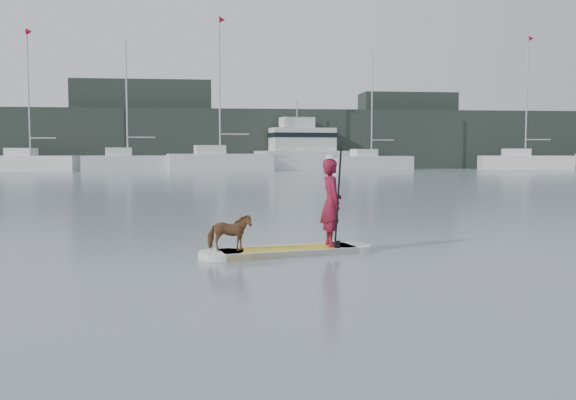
{
  "coord_description": "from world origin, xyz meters",
  "views": [
    {
      "loc": [
        -2.78,
        -13.75,
        1.91
      ],
      "look_at": [
        -1.45,
        -2.21,
        1.0
      ],
      "focal_mm": 40.0,
      "sensor_mm": 36.0,
      "label": 1
    }
  ],
  "objects": [
    {
      "name": "paddler",
      "position": [
        -0.61,
        -2.03,
        0.93
      ],
      "size": [
        0.45,
        0.63,
        1.63
      ],
      "primitive_type": "imported",
      "rotation": [
        0.0,
        0.0,
        1.67
      ],
      "color": "maroon",
      "rests_on": "paddleboard"
    },
    {
      "name": "sailboat_b",
      "position": [
        -19.38,
        46.73,
        0.88
      ],
      "size": [
        8.87,
        3.85,
        12.74
      ],
      "rotation": [
        0.0,
        0.0,
        -0.15
      ],
      "color": "silver",
      "rests_on": "ground"
    },
    {
      "name": "ground",
      "position": [
        0.0,
        0.0,
        0.0
      ],
      "size": [
        140.0,
        140.0,
        0.0
      ],
      "primitive_type": "plane",
      "color": "slate",
      "rests_on": "ground"
    },
    {
      "name": "paddle",
      "position": [
        -0.55,
        -2.35,
        0.8
      ],
      "size": [
        0.1,
        0.3,
        2.0
      ],
      "rotation": [
        0.0,
        0.0,
        0.21
      ],
      "color": "black",
      "rests_on": "ground"
    },
    {
      "name": "dog",
      "position": [
        -2.52,
        -2.45,
        0.45
      ],
      "size": [
        0.78,
        0.38,
        0.65
      ],
      "primitive_type": "imported",
      "rotation": [
        0.0,
        0.0,
        1.6
      ],
      "color": "#57321E",
      "rests_on": "paddleboard"
    },
    {
      "name": "sailboat_c",
      "position": [
        -10.37,
        43.88,
        0.84
      ],
      "size": [
        8.21,
        3.94,
        11.32
      ],
      "rotation": [
        0.0,
        0.0,
        0.17
      ],
      "color": "silver",
      "rests_on": "ground"
    },
    {
      "name": "sailboat_e",
      "position": [
        11.94,
        45.55,
        0.79
      ],
      "size": [
        7.92,
        3.63,
        11.05
      ],
      "rotation": [
        0.0,
        0.0,
        0.16
      ],
      "color": "silver",
      "rests_on": "ground"
    },
    {
      "name": "sailboat_f",
      "position": [
        27.1,
        45.36,
        0.86
      ],
      "size": [
        8.89,
        4.24,
        12.8
      ],
      "rotation": [
        0.0,
        0.0,
        -0.21
      ],
      "color": "silver",
      "rests_on": "ground"
    },
    {
      "name": "shore_mass",
      "position": [
        0.0,
        53.0,
        3.0
      ],
      "size": [
        90.0,
        6.0,
        6.0
      ],
      "primitive_type": "cube",
      "color": "#202823",
      "rests_on": "ground"
    },
    {
      "name": "shore_building_east",
      "position": [
        18.0,
        54.0,
        4.0
      ],
      "size": [
        10.0,
        4.0,
        8.0
      ],
      "primitive_type": "cube",
      "color": "#202823",
      "rests_on": "ground"
    },
    {
      "name": "white_cap",
      "position": [
        -0.61,
        -2.03,
        1.78
      ],
      "size": [
        0.22,
        0.22,
        0.07
      ],
      "primitive_type": "cylinder",
      "color": "silver",
      "rests_on": "paddler"
    },
    {
      "name": "paddleboard",
      "position": [
        -1.45,
        -2.21,
        0.06
      ],
      "size": [
        3.24,
        1.33,
        0.12
      ],
      "rotation": [
        0.0,
        0.0,
        0.21
      ],
      "color": "gold",
      "rests_on": "ground"
    },
    {
      "name": "shore_building_west",
      "position": [
        -10.0,
        54.0,
        4.5
      ],
      "size": [
        14.0,
        4.0,
        9.0
      ],
      "primitive_type": "cube",
      "color": "#202823",
      "rests_on": "ground"
    },
    {
      "name": "motor_yacht_a",
      "position": [
        6.46,
        48.85,
        1.89
      ],
      "size": [
        11.61,
        5.35,
        6.71
      ],
      "rotation": [
        0.0,
        0.0,
        0.17
      ],
      "color": "silver",
      "rests_on": "ground"
    },
    {
      "name": "sailboat_d",
      "position": [
        -2.3,
        44.75,
        0.99
      ],
      "size": [
        9.72,
        4.32,
        13.83
      ],
      "rotation": [
        0.0,
        0.0,
        0.16
      ],
      "color": "silver",
      "rests_on": "ground"
    }
  ]
}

